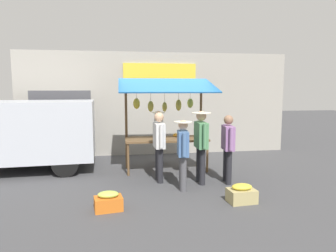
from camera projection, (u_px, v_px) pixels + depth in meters
name	position (u px, v px, depth m)	size (l,w,h in m)	color
ground_plane	(166.00, 170.00, 8.40)	(40.00, 40.00, 0.00)	#424244
street_backdrop	(155.00, 104.00, 10.33)	(9.00, 0.30, 3.40)	#9E998E
market_stall	(166.00, 113.00, 8.25)	(2.50, 1.46, 2.50)	brown
vendor_with_sunhat	(158.00, 133.00, 9.00)	(0.40, 0.68, 1.56)	#4C4C51
shopper_in_striped_shirt	(201.00, 140.00, 7.13)	(0.44, 0.72, 1.71)	#232328
shopper_with_shopping_bag	(183.00, 149.00, 6.69)	(0.40, 0.67, 1.54)	#4C4C51
shopper_with_ponytail	(228.00, 144.00, 7.16)	(0.27, 0.69, 1.61)	#232328
shopper_in_grey_tee	(159.00, 142.00, 7.27)	(0.25, 0.71, 1.66)	#232328
parked_van	(2.00, 130.00, 8.10)	(4.50, 2.09, 1.88)	silver
produce_crate_near	(108.00, 202.00, 5.61)	(0.55, 0.40, 0.36)	#D1661E
produce_crate_side	(242.00, 194.00, 6.00)	(0.56, 0.41, 0.37)	tan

